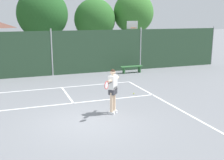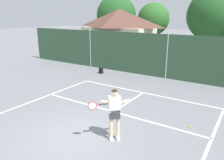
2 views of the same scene
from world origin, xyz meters
The scene contains 8 objects.
ground_plane centered at (0.00, 0.00, 0.00)m, with size 120.00×120.00×0.00m, color slate.
court_markings centered at (0.00, 0.65, 0.00)m, with size 8.30×11.10×0.01m.
chainlink_fence centered at (0.00, 9.00, 1.49)m, with size 26.09×0.09×3.12m.
clubhouse_building centered at (-6.77, 13.90, 2.44)m, with size 6.85×4.40×4.71m.
treeline_backdrop centered at (-0.26, 19.71, 3.96)m, with size 26.33×4.64×6.65m.
tennis_player centered at (1.24, 0.57, 1.11)m, with size 1.00×1.11×1.85m.
tennis_ball centered at (3.24, 2.90, 0.03)m, with size 0.07×0.07×0.07m, color #CCE033.
backpack_black centered at (-4.44, 7.62, 0.19)m, with size 0.31×0.29×0.46m.
Camera 2 is at (4.93, -5.17, 4.19)m, focal length 35.46 mm.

